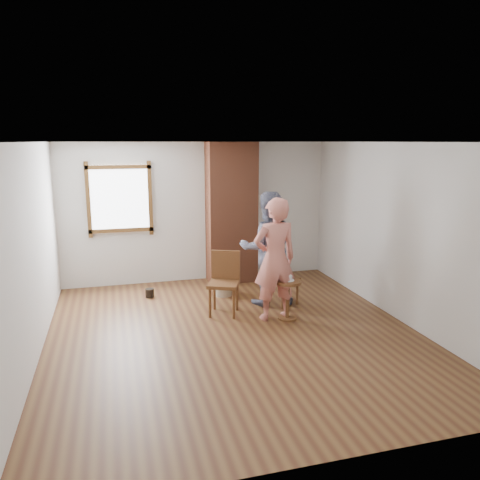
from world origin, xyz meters
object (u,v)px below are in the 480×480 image
(stoneware_crock, at_px, (223,284))
(side_table, at_px, (288,293))
(person_pink, at_px, (275,259))
(dining_chair_left, at_px, (225,279))
(dining_chair_right, at_px, (280,274))
(man, at_px, (267,249))

(stoneware_crock, distance_m, side_table, 1.51)
(person_pink, bearing_deg, dining_chair_left, -39.02)
(stoneware_crock, bearing_deg, dining_chair_right, -37.64)
(side_table, xyz_separation_m, man, (-0.07, 0.75, 0.52))
(stoneware_crock, distance_m, dining_chair_right, 1.07)
(man, bearing_deg, dining_chair_right, 177.15)
(dining_chair_right, relative_size, person_pink, 0.47)
(man, bearing_deg, person_pink, 88.95)
(dining_chair_left, bearing_deg, stoneware_crock, 101.73)
(dining_chair_left, xyz_separation_m, person_pink, (0.65, -0.45, 0.38))
(dining_chair_right, xyz_separation_m, side_table, (-0.14, -0.71, -0.08))
(dining_chair_right, relative_size, side_table, 1.44)
(person_pink, bearing_deg, side_table, 154.25)
(dining_chair_left, distance_m, dining_chair_right, 1.00)
(side_table, height_order, man, man)
(side_table, distance_m, man, 0.91)
(stoneware_crock, relative_size, side_table, 0.68)
(dining_chair_right, bearing_deg, dining_chair_left, 167.34)
(dining_chair_right, relative_size, man, 0.47)
(person_pink, bearing_deg, dining_chair_right, -121.41)
(dining_chair_left, xyz_separation_m, man, (0.77, 0.22, 0.38))
(dining_chair_right, height_order, person_pink, person_pink)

